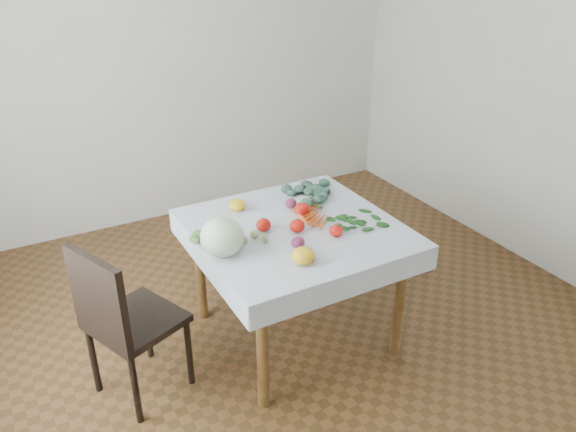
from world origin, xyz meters
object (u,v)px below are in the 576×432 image
table (296,242)px  chair (121,316)px  heirloom_back (237,205)px  carrot_bunch (314,214)px  cabbage (222,237)px

table → chair: bearing=-177.9°
heirloom_back → carrot_bunch: size_ratio=0.35×
chair → heirloom_back: bearing=25.2°
cabbage → heirloom_back: size_ratio=2.18×
table → heirloom_back: (-0.20, 0.35, 0.14)m
chair → carrot_bunch: 1.22m
heirloom_back → cabbage: bearing=-122.5°
table → cabbage: (-0.48, -0.08, 0.20)m
cabbage → carrot_bunch: cabbage is taller
heirloom_back → carrot_bunch: (0.36, -0.29, -0.02)m
chair → heirloom_back: 0.95m
chair → cabbage: cabbage is taller
table → carrot_bunch: (0.16, 0.07, 0.12)m
table → carrot_bunch: 0.21m
chair → heirloom_back: chair is taller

